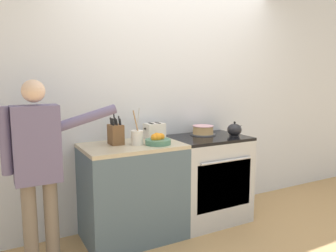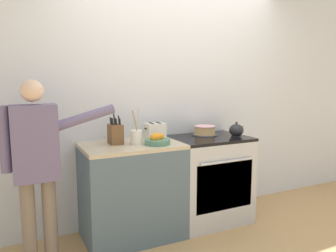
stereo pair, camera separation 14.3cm
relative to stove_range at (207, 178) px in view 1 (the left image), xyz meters
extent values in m
plane|color=tan|center=(-0.23, -0.30, -0.46)|extent=(16.00, 16.00, 0.00)
cube|color=silver|center=(-0.23, 0.33, 0.84)|extent=(8.00, 0.04, 2.60)
cube|color=#4C6070|center=(-0.86, 0.00, -0.02)|extent=(0.92, 0.61, 0.87)
cube|color=#BCAD8E|center=(-0.86, 0.00, 0.44)|extent=(0.92, 0.61, 0.03)
cube|color=#B7BABF|center=(0.00, 0.00, -0.02)|extent=(0.80, 0.61, 0.88)
cube|color=black|center=(0.00, -0.29, 0.01)|extent=(0.65, 0.01, 0.48)
cylinder|color=#B7BABF|center=(0.00, -0.32, 0.26)|extent=(0.60, 0.02, 0.02)
cube|color=black|center=(0.00, 0.00, 0.44)|extent=(0.80, 0.61, 0.03)
cylinder|color=#4C4C51|center=(0.01, 0.11, 0.46)|extent=(0.28, 0.28, 0.01)
cylinder|color=tan|center=(0.01, 0.11, 0.49)|extent=(0.22, 0.22, 0.04)
cylinder|color=tan|center=(0.01, 0.11, 0.53)|extent=(0.21, 0.21, 0.04)
cylinder|color=#EFB2C1|center=(0.01, 0.11, 0.55)|extent=(0.23, 0.23, 0.01)
cylinder|color=#232328|center=(0.28, -0.09, 0.46)|extent=(0.11, 0.11, 0.01)
ellipsoid|color=#232328|center=(0.28, -0.09, 0.52)|extent=(0.15, 0.15, 0.13)
cone|color=#232328|center=(0.35, -0.09, 0.54)|extent=(0.08, 0.03, 0.07)
sphere|color=black|center=(0.28, -0.09, 0.60)|extent=(0.02, 0.02, 0.02)
cube|color=brown|center=(-0.99, 0.08, 0.55)|extent=(0.11, 0.16, 0.18)
cylinder|color=black|center=(-1.02, 0.04, 0.67)|extent=(0.01, 0.03, 0.07)
cylinder|color=black|center=(-0.99, 0.04, 0.66)|extent=(0.01, 0.03, 0.06)
cylinder|color=black|center=(-0.95, 0.04, 0.67)|extent=(0.01, 0.03, 0.06)
cylinder|color=black|center=(-1.02, 0.07, 0.67)|extent=(0.01, 0.03, 0.07)
cylinder|color=black|center=(-0.99, 0.07, 0.67)|extent=(0.01, 0.03, 0.07)
cylinder|color=black|center=(-0.95, 0.07, 0.68)|extent=(0.01, 0.04, 0.08)
cylinder|color=black|center=(-1.02, 0.11, 0.67)|extent=(0.01, 0.03, 0.07)
cylinder|color=black|center=(-0.99, 0.10, 0.68)|extent=(0.01, 0.04, 0.10)
cylinder|color=silver|center=(-0.82, -0.04, 0.52)|extent=(0.11, 0.11, 0.13)
cylinder|color=#A37A51|center=(-0.84, -0.05, 0.64)|extent=(0.06, 0.04, 0.27)
cylinder|color=#B7BABF|center=(-0.81, -0.02, 0.65)|extent=(0.04, 0.04, 0.29)
cylinder|color=#4C7F66|center=(-0.65, -0.12, 0.48)|extent=(0.24, 0.24, 0.05)
sphere|color=orange|center=(-0.61, -0.11, 0.52)|extent=(0.07, 0.07, 0.07)
sphere|color=orange|center=(-0.66, -0.12, 0.53)|extent=(0.08, 0.08, 0.08)
sphere|color=orange|center=(-0.69, -0.12, 0.52)|extent=(0.07, 0.07, 0.07)
cube|color=silver|center=(-0.55, 0.16, 0.53)|extent=(0.19, 0.14, 0.16)
cube|color=black|center=(-0.59, 0.16, 0.61)|extent=(0.02, 0.10, 0.00)
cube|color=black|center=(-0.51, 0.16, 0.61)|extent=(0.02, 0.10, 0.00)
cube|color=black|center=(-0.65, 0.16, 0.57)|extent=(0.02, 0.02, 0.01)
cylinder|color=#7A6B5B|center=(-1.78, -0.15, -0.09)|extent=(0.11, 0.11, 0.72)
cylinder|color=#7A6B5B|center=(-1.62, -0.15, -0.09)|extent=(0.11, 0.11, 0.72)
cube|color=slate|center=(-1.70, -0.15, 0.56)|extent=(0.34, 0.20, 0.60)
cylinder|color=slate|center=(-1.91, -0.15, 0.61)|extent=(0.08, 0.08, 0.51)
cylinder|color=slate|center=(-1.31, -0.15, 0.74)|extent=(0.51, 0.08, 0.21)
sphere|color=beige|center=(-1.70, -0.15, 0.97)|extent=(0.17, 0.17, 0.17)
camera|label=1|loc=(-1.99, -2.78, 1.06)|focal=35.00mm
camera|label=2|loc=(-1.86, -2.84, 1.06)|focal=35.00mm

